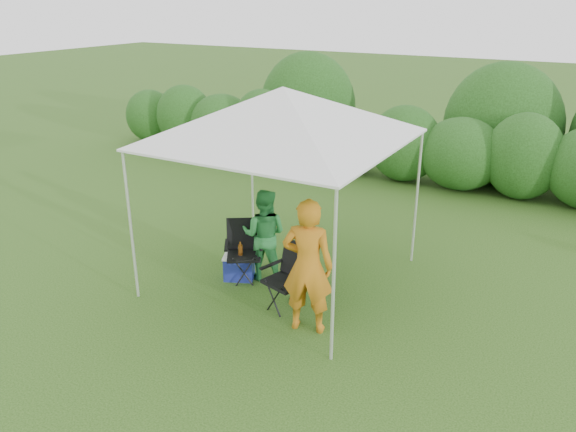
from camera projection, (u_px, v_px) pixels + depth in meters
The scene contains 9 objects.
ground at pixel (266, 291), 8.04m from camera, with size 70.00×70.00×0.00m, color #385F1E.
hedge at pixel (410, 146), 12.55m from camera, with size 16.72×1.53×1.80m.
canopy at pixel (283, 114), 7.54m from camera, with size 3.10×3.10×2.83m.
chair_right at pixel (290, 272), 7.48m from camera, with size 0.65×0.62×0.89m.
chair_left at pixel (244, 246), 8.28m from camera, with size 0.70×0.68×0.89m.
man at pixel (308, 266), 6.83m from camera, with size 0.64×0.42×1.75m, color #BF6E15.
woman at pixel (264, 235), 8.19m from camera, with size 0.67×0.53×1.39m, color #287C39.
cooler at pixel (239, 267), 8.35m from camera, with size 0.54×0.48×0.38m.
bottle at pixel (240, 250), 8.17m from camera, with size 0.07×0.07×0.25m, color #592D0C.
Camera 1 is at (3.75, -6.02, 3.93)m, focal length 35.00 mm.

